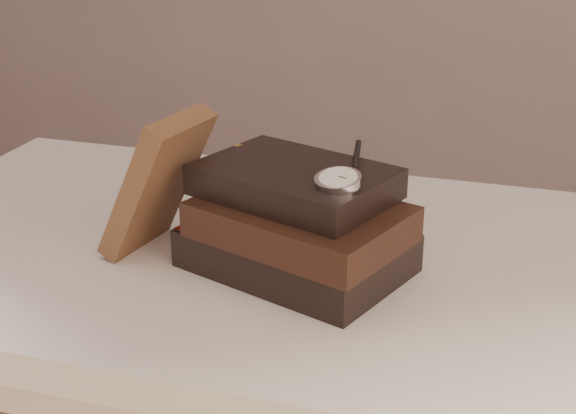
% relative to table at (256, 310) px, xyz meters
% --- Properties ---
extents(table, '(1.00, 0.60, 0.75)m').
position_rel_table_xyz_m(table, '(0.00, 0.00, 0.00)').
color(table, silver).
rests_on(table, ground).
extents(book_stack, '(0.28, 0.24, 0.12)m').
position_rel_table_xyz_m(book_stack, '(0.07, -0.05, 0.15)').
color(book_stack, black).
rests_on(book_stack, table).
extents(journal, '(0.12, 0.13, 0.17)m').
position_rel_table_xyz_m(journal, '(-0.10, -0.05, 0.18)').
color(journal, '#442A1A').
rests_on(journal, table).
extents(pocket_watch, '(0.06, 0.16, 0.02)m').
position_rel_table_xyz_m(pocket_watch, '(0.12, -0.08, 0.22)').
color(pocket_watch, silver).
rests_on(pocket_watch, book_stack).
extents(eyeglasses, '(0.13, 0.14, 0.05)m').
position_rel_table_xyz_m(eyeglasses, '(0.02, 0.06, 0.16)').
color(eyeglasses, silver).
rests_on(eyeglasses, book_stack).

